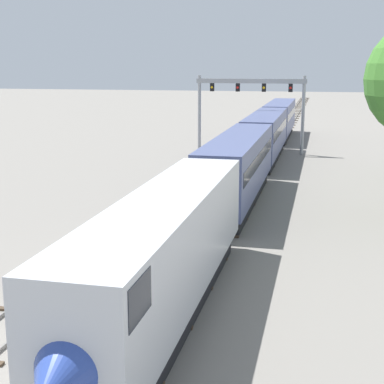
# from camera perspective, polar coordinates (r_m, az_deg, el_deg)

# --- Properties ---
(ground_plane) EXTENTS (400.00, 400.00, 0.00)m
(ground_plane) POSITION_cam_1_polar(r_m,az_deg,el_deg) (21.45, -10.08, -14.59)
(ground_plane) COLOR gray
(track_main) EXTENTS (2.60, 200.00, 0.16)m
(track_main) POSITION_cam_1_polar(r_m,az_deg,el_deg) (78.33, 8.56, 5.26)
(track_main) COLOR slate
(track_main) RESTS_ON ground
(track_near) EXTENTS (2.60, 160.00, 0.16)m
(track_near) POSITION_cam_1_polar(r_m,az_deg,el_deg) (59.39, 1.76, 3.13)
(track_near) COLOR slate
(track_near) RESTS_ON ground
(passenger_train) EXTENTS (3.04, 77.44, 4.80)m
(passenger_train) POSITION_cam_1_polar(r_m,az_deg,el_deg) (50.56, 6.21, 4.33)
(passenger_train) COLOR silver
(passenger_train) RESTS_ON ground
(signal_gantry) EXTENTS (12.10, 0.49, 8.53)m
(signal_gantry) POSITION_cam_1_polar(r_m,az_deg,el_deg) (64.67, 5.79, 9.32)
(signal_gantry) COLOR #999BA0
(signal_gantry) RESTS_ON ground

